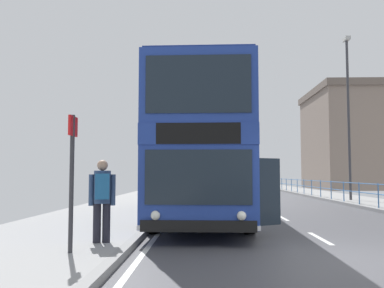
% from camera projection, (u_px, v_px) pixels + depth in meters
% --- Properties ---
extents(ground, '(15.80, 140.00, 0.20)m').
position_uv_depth(ground, '(319.00, 258.00, 7.55)').
color(ground, '#45454A').
extents(double_decker_bus_main, '(3.27, 10.82, 4.35)m').
position_uv_depth(double_decker_bus_main, '(204.00, 152.00, 14.22)').
color(double_decker_bus_main, navy).
rests_on(double_decker_bus_main, ground).
extents(pedestrian_railing_far_kerb, '(0.05, 34.70, 1.02)m').
position_uv_depth(pedestrian_railing_far_kerb, '(321.00, 186.00, 26.15)').
color(pedestrian_railing_far_kerb, '#386BA8').
rests_on(pedestrian_railing_far_kerb, ground).
extents(pedestrian_with_backpack, '(0.55, 0.58, 1.68)m').
position_uv_depth(pedestrian_with_backpack, '(102.00, 195.00, 8.65)').
color(pedestrian_with_backpack, black).
rests_on(pedestrian_with_backpack, ground).
extents(bus_stop_sign_near, '(0.08, 0.44, 2.46)m').
position_uv_depth(bus_stop_sign_near, '(72.00, 167.00, 7.61)').
color(bus_stop_sign_near, '#2D2D33').
rests_on(bus_stop_sign_near, ground).
extents(street_lamp_far_side, '(0.28, 0.60, 9.07)m').
position_uv_depth(street_lamp_far_side, '(348.00, 106.00, 23.50)').
color(street_lamp_far_side, '#38383D').
rests_on(street_lamp_far_side, ground).
extents(background_building_00, '(9.30, 12.14, 10.63)m').
position_uv_depth(background_building_00, '(355.00, 139.00, 45.38)').
color(background_building_00, slate).
rests_on(background_building_00, ground).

